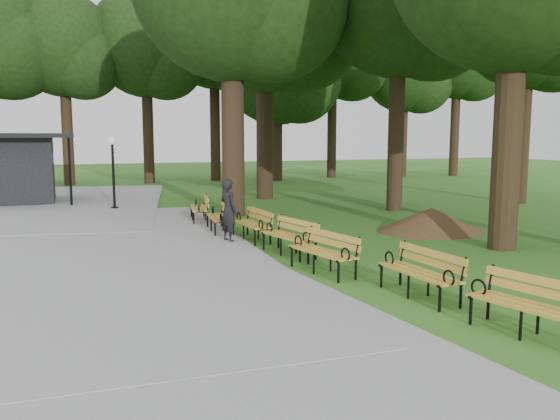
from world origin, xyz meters
name	(u,v)px	position (x,y,z in m)	size (l,w,h in m)	color
ground	(289,266)	(0.00, 0.00, 0.00)	(100.00, 100.00, 0.00)	#2B641C
path	(93,252)	(-4.00, 3.00, 0.03)	(12.00, 38.00, 0.06)	gray
person	(228,210)	(-0.48, 3.25, 0.86)	(0.63, 0.41, 1.72)	black
kiosk	(8,169)	(-6.90, 15.13, 1.48)	(4.74, 4.12, 2.97)	black
lamp_post	(113,156)	(-2.85, 11.45, 2.07)	(0.32, 0.32, 2.84)	black
dirt_mound	(431,220)	(5.69, 2.78, 0.36)	(2.80, 2.80, 0.71)	#47301C
bench_0	(530,307)	(1.60, -5.28, 0.44)	(1.90, 0.64, 0.88)	gold
bench_1	(419,273)	(1.28, -3.03, 0.44)	(1.90, 0.64, 0.88)	gold
bench_2	(322,252)	(0.43, -0.80, 0.44)	(1.90, 0.64, 0.88)	gold
bench_3	(289,237)	(0.44, 1.16, 0.44)	(1.90, 0.64, 0.88)	gold
bench_4	(251,224)	(0.17, 3.30, 0.44)	(1.90, 0.64, 0.88)	gold
bench_5	(218,218)	(-0.35, 4.85, 0.44)	(1.90, 0.64, 0.88)	gold
bench_6	(199,208)	(-0.42, 7.19, 0.44)	(1.90, 0.64, 0.88)	gold
lawn_tree_4	(264,3)	(3.93, 13.00, 8.67)	(7.90, 7.90, 12.67)	black
lawn_tree_5	(529,21)	(13.58, 7.49, 7.56)	(5.62, 5.62, 10.42)	black
tree_backdrop	(250,50)	(6.56, 23.31, 8.24)	(37.58, 9.27, 16.48)	black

